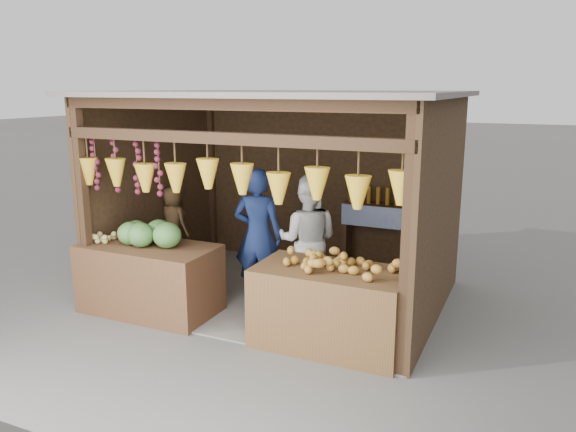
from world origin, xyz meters
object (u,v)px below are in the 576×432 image
object	(u,v)px
man_standing	(258,236)
vendor_seated	(173,222)
counter_left	(150,278)
woman_standing	(308,240)
counter_right	(330,308)

from	to	relation	value
man_standing	vendor_seated	xyz separation A→B (m)	(-1.61, 0.44, -0.08)
counter_left	man_standing	size ratio (longest dim) A/B	0.95
woman_standing	man_standing	bearing A→B (deg)	6.42
counter_right	man_standing	world-z (taller)	man_standing
vendor_seated	man_standing	bearing A→B (deg)	179.39
counter_left	woman_standing	xyz separation A→B (m)	(1.65, 1.06, 0.40)
counter_left	counter_right	xyz separation A→B (m)	(2.34, 0.02, 0.01)
woman_standing	vendor_seated	bearing A→B (deg)	-18.22
counter_left	woman_standing	world-z (taller)	woman_standing
counter_left	vendor_seated	xyz separation A→B (m)	(-0.57, 1.30, 0.37)
counter_left	woman_standing	bearing A→B (deg)	32.86
counter_right	woman_standing	bearing A→B (deg)	123.60
counter_right	vendor_seated	world-z (taller)	vendor_seated
man_standing	woman_standing	xyz separation A→B (m)	(0.60, 0.20, -0.04)
counter_left	vendor_seated	size ratio (longest dim) A/B	1.58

